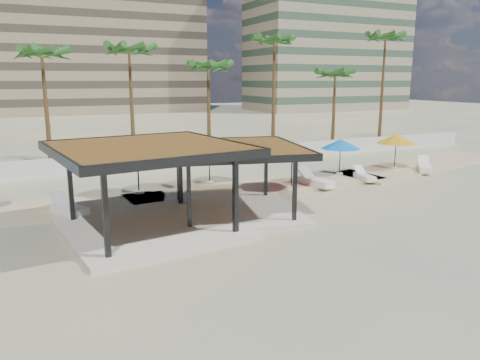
{
  "coord_description": "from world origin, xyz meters",
  "views": [
    {
      "loc": [
        -10.69,
        -16.65,
        6.32
      ],
      "look_at": [
        -1.04,
        3.91,
        1.4
      ],
      "focal_mm": 35.0,
      "sensor_mm": 36.0,
      "label": 1
    }
  ],
  "objects_px": {
    "pavilion_west": "(149,180)",
    "lounger_d": "(424,167)",
    "pavilion_central": "(232,173)",
    "lounger_c": "(315,181)",
    "lounger_a": "(69,208)",
    "lounger_b": "(364,176)",
    "umbrella_c": "(292,150)"
  },
  "relations": [
    {
      "from": "lounger_a",
      "to": "lounger_b",
      "type": "height_order",
      "value": "lounger_a"
    },
    {
      "from": "pavilion_west",
      "to": "lounger_c",
      "type": "xyz_separation_m",
      "value": [
        10.8,
        3.6,
        -1.8
      ]
    },
    {
      "from": "pavilion_central",
      "to": "pavilion_west",
      "type": "distance_m",
      "value": 4.31
    },
    {
      "from": "pavilion_west",
      "to": "lounger_d",
      "type": "distance_m",
      "value": 20.62
    },
    {
      "from": "pavilion_west",
      "to": "umbrella_c",
      "type": "bearing_deg",
      "value": 14.2
    },
    {
      "from": "pavilion_central",
      "to": "lounger_d",
      "type": "distance_m",
      "value": 16.31
    },
    {
      "from": "lounger_c",
      "to": "lounger_d",
      "type": "distance_m",
      "value": 9.33
    },
    {
      "from": "lounger_b",
      "to": "lounger_a",
      "type": "bearing_deg",
      "value": 100.75
    },
    {
      "from": "pavilion_west",
      "to": "lounger_a",
      "type": "bearing_deg",
      "value": 122.45
    },
    {
      "from": "lounger_a",
      "to": "lounger_c",
      "type": "bearing_deg",
      "value": -117.52
    },
    {
      "from": "pavilion_central",
      "to": "lounger_a",
      "type": "xyz_separation_m",
      "value": [
        -7.17,
        2.7,
        -1.56
      ]
    },
    {
      "from": "lounger_a",
      "to": "lounger_c",
      "type": "distance_m",
      "value": 13.77
    },
    {
      "from": "lounger_d",
      "to": "pavilion_west",
      "type": "bearing_deg",
      "value": 142.18
    },
    {
      "from": "pavilion_west",
      "to": "lounger_a",
      "type": "relative_size",
      "value": 3.44
    },
    {
      "from": "lounger_a",
      "to": "umbrella_c",
      "type": "bearing_deg",
      "value": -117.77
    },
    {
      "from": "lounger_b",
      "to": "lounger_d",
      "type": "relative_size",
      "value": 0.88
    },
    {
      "from": "lounger_a",
      "to": "lounger_b",
      "type": "relative_size",
      "value": 1.17
    },
    {
      "from": "umbrella_c",
      "to": "lounger_b",
      "type": "relative_size",
      "value": 1.85
    },
    {
      "from": "umbrella_c",
      "to": "lounger_a",
      "type": "bearing_deg",
      "value": 179.78
    },
    {
      "from": "pavilion_west",
      "to": "lounger_b",
      "type": "bearing_deg",
      "value": 7.14
    },
    {
      "from": "lounger_a",
      "to": "pavilion_central",
      "type": "bearing_deg",
      "value": -138.18
    },
    {
      "from": "lounger_c",
      "to": "lounger_d",
      "type": "xyz_separation_m",
      "value": [
        9.31,
        0.59,
        -0.01
      ]
    },
    {
      "from": "pavilion_west",
      "to": "lounger_d",
      "type": "bearing_deg",
      "value": 4.74
    },
    {
      "from": "pavilion_central",
      "to": "lounger_d",
      "type": "xyz_separation_m",
      "value": [
        15.9,
        3.3,
        -1.55
      ]
    },
    {
      "from": "pavilion_west",
      "to": "umbrella_c",
      "type": "xyz_separation_m",
      "value": [
        9.13,
        3.55,
        0.21
      ]
    },
    {
      "from": "pavilion_central",
      "to": "lounger_d",
      "type": "height_order",
      "value": "pavilion_central"
    },
    {
      "from": "pavilion_west",
      "to": "umbrella_c",
      "type": "height_order",
      "value": "pavilion_west"
    },
    {
      "from": "pavilion_central",
      "to": "lounger_c",
      "type": "distance_m",
      "value": 7.3
    },
    {
      "from": "lounger_b",
      "to": "lounger_c",
      "type": "bearing_deg",
      "value": 101.49
    },
    {
      "from": "pavilion_central",
      "to": "umbrella_c",
      "type": "relative_size",
      "value": 2.06
    },
    {
      "from": "pavilion_central",
      "to": "pavilion_west",
      "type": "bearing_deg",
      "value": -155.57
    },
    {
      "from": "lounger_b",
      "to": "pavilion_central",
      "type": "bearing_deg",
      "value": 115.57
    }
  ]
}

